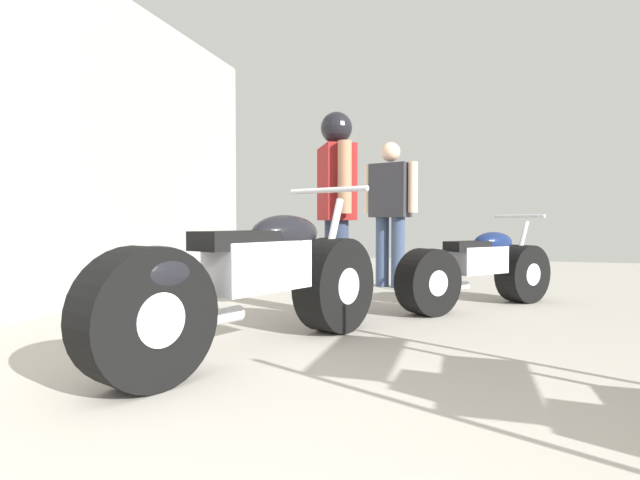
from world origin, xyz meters
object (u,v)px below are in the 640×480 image
object	(u,v)px
motorcycle_black_naked	(476,270)
mechanic_with_helmet	(336,194)
motorcycle_maroon_cruiser	(254,284)
mechanic_in_blue	(390,205)

from	to	relation	value
motorcycle_black_naked	mechanic_with_helmet	xyz separation A→B (m)	(-1.13, -0.71, 0.67)
motorcycle_maroon_cruiser	motorcycle_black_naked	xyz separation A→B (m)	(1.28, 2.04, -0.08)
motorcycle_maroon_cruiser	mechanic_with_helmet	size ratio (longest dim) A/B	1.26
mechanic_in_blue	mechanic_with_helmet	xyz separation A→B (m)	(-0.15, -1.99, 0.03)
motorcycle_maroon_cruiser	mechanic_with_helmet	distance (m)	1.46
motorcycle_black_naked	mechanic_in_blue	size ratio (longest dim) A/B	0.88
motorcycle_black_naked	mechanic_in_blue	distance (m)	1.74
motorcycle_maroon_cruiser	mechanic_with_helmet	bearing A→B (deg)	83.62
motorcycle_maroon_cruiser	mechanic_in_blue	world-z (taller)	mechanic_in_blue
motorcycle_maroon_cruiser	motorcycle_black_naked	distance (m)	2.41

